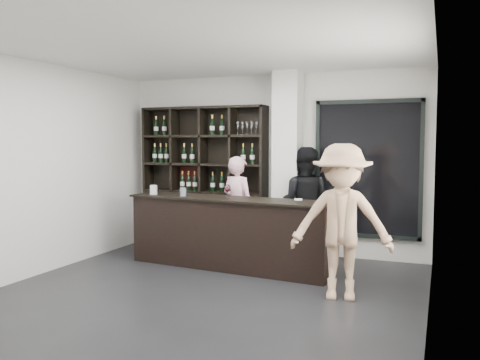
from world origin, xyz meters
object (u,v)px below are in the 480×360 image
at_px(wine_shelf, 204,178).
at_px(taster_black, 304,203).
at_px(taster_pink, 238,207).
at_px(tasting_counter, 229,233).
at_px(customer, 342,222).

relative_size(wine_shelf, taster_black, 1.38).
height_order(wine_shelf, taster_pink, wine_shelf).
bearing_deg(taster_pink, tasting_counter, 120.94).
xyz_separation_m(wine_shelf, taster_black, (1.79, -0.17, -0.33)).
distance_m(taster_pink, taster_black, 1.04).
bearing_deg(taster_pink, taster_black, -150.63).
bearing_deg(tasting_counter, customer, -19.64).
distance_m(wine_shelf, taster_black, 1.83).
xyz_separation_m(taster_pink, taster_black, (1.01, 0.20, 0.07)).
height_order(tasting_counter, taster_black, taster_black).
bearing_deg(customer, tasting_counter, 145.45).
relative_size(tasting_counter, taster_black, 1.78).
bearing_deg(customer, wine_shelf, 135.06).
height_order(tasting_counter, taster_pink, taster_pink).
xyz_separation_m(wine_shelf, customer, (2.69, -1.93, -0.30)).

